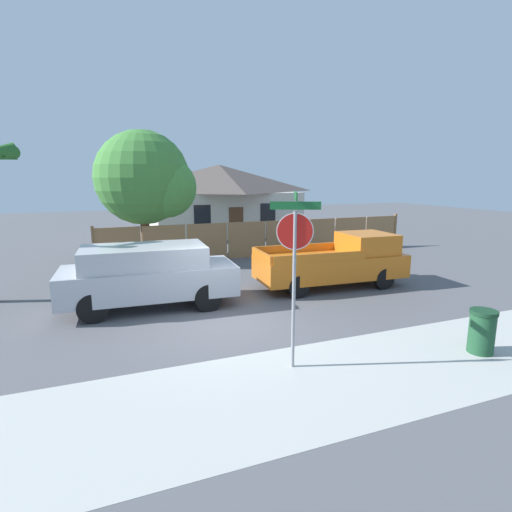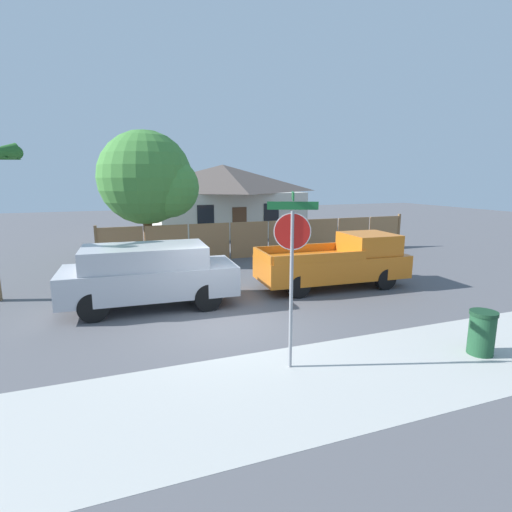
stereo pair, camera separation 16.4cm
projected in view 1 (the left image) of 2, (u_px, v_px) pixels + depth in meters
name	position (u px, v px, depth m)	size (l,w,h in m)	color
ground_plane	(226.00, 323.00, 10.45)	(80.00, 80.00, 0.00)	#56565B
sidewalk_strip	(285.00, 389.00, 7.16)	(36.00, 3.20, 0.01)	#B2B2AD
wooden_fence	(266.00, 239.00, 19.27)	(15.57, 0.12, 1.80)	#997047
house	(220.00, 198.00, 27.15)	(10.00, 7.61, 4.61)	beige
oak_tree	(147.00, 180.00, 17.49)	(4.31, 4.10, 5.79)	brown
red_suv	(148.00, 274.00, 11.56)	(5.01, 2.27, 1.82)	#B7B7BC
orange_pickup	(337.00, 262.00, 13.85)	(5.23, 2.17, 1.82)	orange
stop_sign	(295.00, 251.00, 7.58)	(0.88, 0.79, 3.48)	gray
trash_bin	(482.00, 331.00, 8.60)	(0.56, 0.56, 0.96)	#1E4C2D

